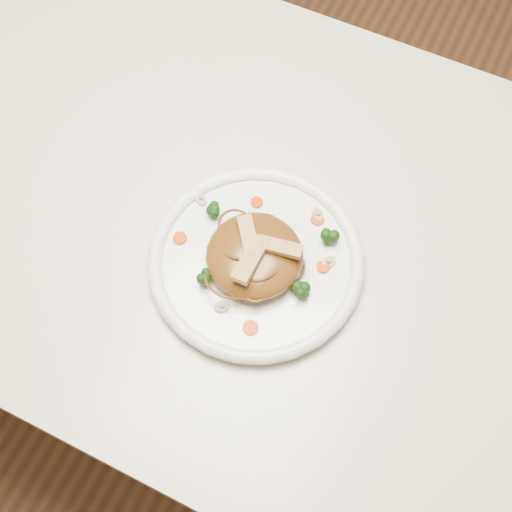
% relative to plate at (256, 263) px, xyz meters
% --- Properties ---
extents(ground, '(4.00, 4.00, 0.00)m').
position_rel_plate_xyz_m(ground, '(-0.10, 0.08, -0.76)').
color(ground, '#52311C').
rests_on(ground, ground).
extents(table, '(1.20, 0.80, 0.75)m').
position_rel_plate_xyz_m(table, '(-0.10, 0.08, -0.11)').
color(table, beige).
rests_on(table, ground).
extents(plate, '(0.32, 0.32, 0.02)m').
position_rel_plate_xyz_m(plate, '(0.00, 0.00, 0.00)').
color(plate, white).
rests_on(plate, table).
extents(noodle_mound, '(0.16, 0.16, 0.04)m').
position_rel_plate_xyz_m(noodle_mound, '(-0.00, -0.00, 0.03)').
color(noodle_mound, '#593B10').
rests_on(noodle_mound, plate).
extents(chicken_a, '(0.06, 0.03, 0.01)m').
position_rel_plate_xyz_m(chicken_a, '(0.03, 0.01, 0.06)').
color(chicken_a, tan).
rests_on(chicken_a, noodle_mound).
extents(chicken_b, '(0.05, 0.06, 0.01)m').
position_rel_plate_xyz_m(chicken_b, '(-0.01, 0.01, 0.06)').
color(chicken_b, tan).
rests_on(chicken_b, noodle_mound).
extents(chicken_c, '(0.02, 0.07, 0.01)m').
position_rel_plate_xyz_m(chicken_c, '(0.00, -0.02, 0.06)').
color(chicken_c, tan).
rests_on(chicken_c, noodle_mound).
extents(broccoli_0, '(0.03, 0.03, 0.03)m').
position_rel_plate_xyz_m(broccoli_0, '(0.08, 0.07, 0.02)').
color(broccoli_0, '#10330A').
rests_on(broccoli_0, plate).
extents(broccoli_1, '(0.03, 0.03, 0.03)m').
position_rel_plate_xyz_m(broccoli_1, '(-0.09, 0.04, 0.02)').
color(broccoli_1, '#10330A').
rests_on(broccoli_1, plate).
extents(broccoli_2, '(0.04, 0.04, 0.03)m').
position_rel_plate_xyz_m(broccoli_2, '(-0.05, -0.06, 0.02)').
color(broccoli_2, '#10330A').
rests_on(broccoli_2, plate).
extents(broccoli_3, '(0.03, 0.03, 0.03)m').
position_rel_plate_xyz_m(broccoli_3, '(0.08, -0.02, 0.02)').
color(broccoli_3, '#10330A').
rests_on(broccoli_3, plate).
extents(carrot_0, '(0.02, 0.02, 0.00)m').
position_rel_plate_xyz_m(carrot_0, '(0.05, 0.10, 0.01)').
color(carrot_0, '#CE4207').
rests_on(carrot_0, plate).
extents(carrot_1, '(0.02, 0.02, 0.00)m').
position_rel_plate_xyz_m(carrot_1, '(-0.11, -0.02, 0.01)').
color(carrot_1, '#CE4207').
rests_on(carrot_1, plate).
extents(carrot_2, '(0.02, 0.02, 0.00)m').
position_rel_plate_xyz_m(carrot_2, '(0.09, 0.03, 0.01)').
color(carrot_2, '#CE4207').
rests_on(carrot_2, plate).
extents(carrot_3, '(0.02, 0.02, 0.00)m').
position_rel_plate_xyz_m(carrot_3, '(-0.04, 0.08, 0.01)').
color(carrot_3, '#CE4207').
rests_on(carrot_3, plate).
extents(carrot_4, '(0.02, 0.02, 0.00)m').
position_rel_plate_xyz_m(carrot_4, '(0.04, -0.09, 0.01)').
color(carrot_4, '#CE4207').
rests_on(carrot_4, plate).
extents(mushroom_0, '(0.03, 0.03, 0.01)m').
position_rel_plate_xyz_m(mushroom_0, '(-0.01, -0.08, 0.01)').
color(mushroom_0, beige).
rests_on(mushroom_0, plate).
extents(mushroom_1, '(0.03, 0.03, 0.01)m').
position_rel_plate_xyz_m(mushroom_1, '(0.09, 0.04, 0.01)').
color(mushroom_1, beige).
rests_on(mushroom_1, plate).
extents(mushroom_2, '(0.03, 0.03, 0.01)m').
position_rel_plate_xyz_m(mushroom_2, '(-0.11, 0.05, 0.01)').
color(mushroom_2, beige).
rests_on(mushroom_2, plate).
extents(mushroom_3, '(0.03, 0.03, 0.01)m').
position_rel_plate_xyz_m(mushroom_3, '(0.05, 0.10, 0.01)').
color(mushroom_3, beige).
rests_on(mushroom_3, plate).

